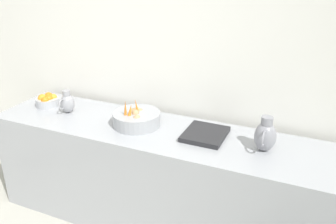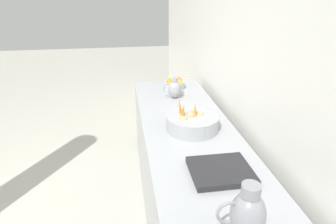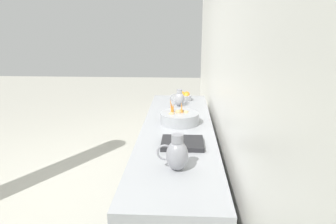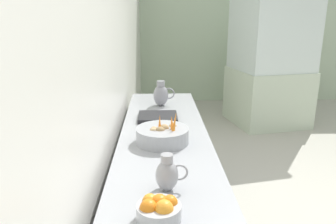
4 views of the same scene
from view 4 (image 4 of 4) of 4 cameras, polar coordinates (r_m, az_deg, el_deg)
name	(u,v)px [view 4 (image 4 of 4)]	position (r m, az deg, el deg)	size (l,w,h in m)	color
tile_wall_left	(110,46)	(2.91, -9.92, 11.11)	(0.10, 8.31, 3.00)	white
back_wall_green	(335,28)	(7.78, 26.87, 12.84)	(8.00, 0.10, 3.00)	#B2C6A8
prep_counter	(165,186)	(2.71, -0.60, -12.65)	(0.68, 2.73, 0.88)	#9EA0A5
vegetable_colander	(163,135)	(2.36, -0.94, -4.00)	(0.38, 0.38, 0.24)	#9EA0A5
orange_bowl	(159,209)	(1.52, -1.61, -16.49)	(0.20, 0.20, 0.12)	#ADAFB5
metal_pitcher_tall	(161,95)	(3.30, -1.20, 3.03)	(0.21, 0.15, 0.25)	gray
metal_pitcher_short	(167,174)	(1.73, -0.11, -10.69)	(0.17, 0.12, 0.20)	#939399
counter_sink_basin	(158,117)	(2.90, -1.79, -0.84)	(0.34, 0.30, 0.04)	#232326
glass_block_booth	(270,57)	(5.64, 17.29, 9.02)	(1.37, 1.34, 2.23)	#B7C6AD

